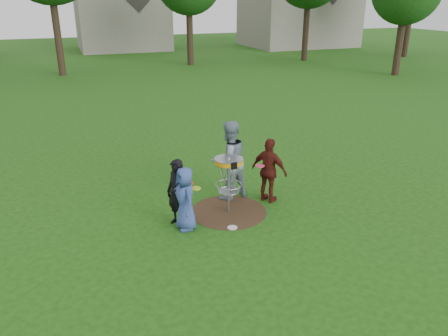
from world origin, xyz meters
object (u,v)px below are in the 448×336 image
object	(u,v)px
player_maroon	(269,171)
disc_golf_basket	(229,172)
player_black	(177,193)
player_grey	(229,160)
player_blue	(185,199)

from	to	relation	value
player_maroon	disc_golf_basket	distance (m)	1.17
player_black	disc_golf_basket	world-z (taller)	player_black
player_grey	player_maroon	world-z (taller)	player_grey
player_grey	player_black	bearing A→B (deg)	16.75
player_blue	player_maroon	bearing A→B (deg)	98.93
player_maroon	disc_golf_basket	xyz separation A→B (m)	(-1.13, -0.20, 0.21)
player_grey	disc_golf_basket	world-z (taller)	player_grey
player_grey	player_maroon	size ratio (longest dim) A/B	1.23
player_black	player_blue	bearing A→B (deg)	3.57
player_maroon	disc_golf_basket	size ratio (longest dim) A/B	1.17
player_maroon	player_blue	bearing A→B (deg)	70.88
player_black	disc_golf_basket	size ratio (longest dim) A/B	1.11
player_blue	player_maroon	distance (m)	2.35
player_maroon	player_grey	bearing A→B (deg)	23.35
player_blue	disc_golf_basket	bearing A→B (deg)	103.07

